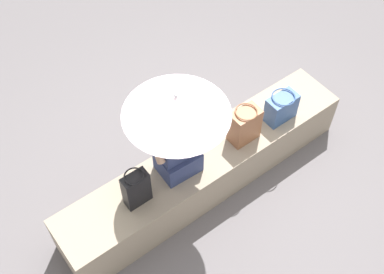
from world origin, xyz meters
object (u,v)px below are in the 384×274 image
parasol (176,105)px  tote_bag_canvas (136,189)px  handbag_black (281,108)px  person_seated (177,141)px  shoulder_bag_spare (245,125)px

parasol → tote_bag_canvas: bearing=0.7°
parasol → handbag_black: bearing=177.4°
handbag_black → person_seated: bearing=-5.5°
person_seated → handbag_black: 1.13m
person_seated → handbag_black: bearing=174.5°
person_seated → parasol: size_ratio=0.88×
tote_bag_canvas → parasol: bearing=-179.3°
person_seated → shoulder_bag_spare: size_ratio=2.45×
tote_bag_canvas → shoulder_bag_spare: 1.13m
person_seated → shoulder_bag_spare: bearing=173.2°
tote_bag_canvas → shoulder_bag_spare: (-1.13, 0.02, -0.00)m
handbag_black → parasol: bearing=-2.6°
person_seated → tote_bag_canvas: bearing=7.4°
parasol → shoulder_bag_spare: size_ratio=2.79×
shoulder_bag_spare → person_seated: bearing=-6.8°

